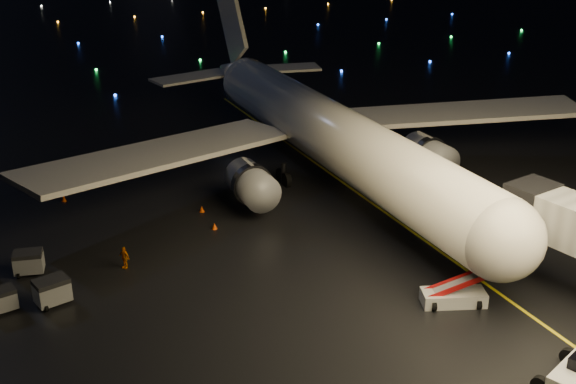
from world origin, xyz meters
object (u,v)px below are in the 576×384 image
object	(u,v)px
belt_loader	(455,284)
crew_c	(124,257)
baggage_cart_1	(1,300)
baggage_cart_0	(29,263)
airliner	(316,93)
baggage_cart_2	(52,291)

from	to	relation	value
belt_loader	crew_c	distance (m)	22.76
belt_loader	baggage_cart_1	world-z (taller)	belt_loader
crew_c	baggage_cart_0	size ratio (longest dim) A/B	0.85
crew_c	baggage_cart_0	bearing A→B (deg)	-137.60
airliner	crew_c	world-z (taller)	airliner
airliner	belt_loader	bearing A→B (deg)	-95.20
airliner	baggage_cart_0	bearing A→B (deg)	-160.49
belt_loader	baggage_cart_0	world-z (taller)	belt_loader
baggage_cart_1	airliner	bearing A→B (deg)	14.09
crew_c	baggage_cart_2	bearing A→B (deg)	-91.43
airliner	belt_loader	world-z (taller)	airliner
airliner	baggage_cart_2	world-z (taller)	airliner
baggage_cart_0	baggage_cart_2	bearing A→B (deg)	-66.52
belt_loader	airliner	bearing A→B (deg)	104.95
airliner	baggage_cart_0	size ratio (longest dim) A/B	28.13
belt_loader	crew_c	world-z (taller)	belt_loader
belt_loader	baggage_cart_2	distance (m)	25.87
baggage_cart_0	baggage_cart_2	xyz separation A→B (m)	(0.93, -4.86, 0.06)
belt_loader	crew_c	size ratio (longest dim) A/B	3.63
crew_c	baggage_cart_1	xyz separation A→B (m)	(-8.38, -2.47, -0.06)
airliner	baggage_cart_2	xyz separation A→B (m)	(-25.94, -14.23, -6.90)
crew_c	baggage_cart_0	xyz separation A→B (m)	(-6.23, 1.97, 0.00)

